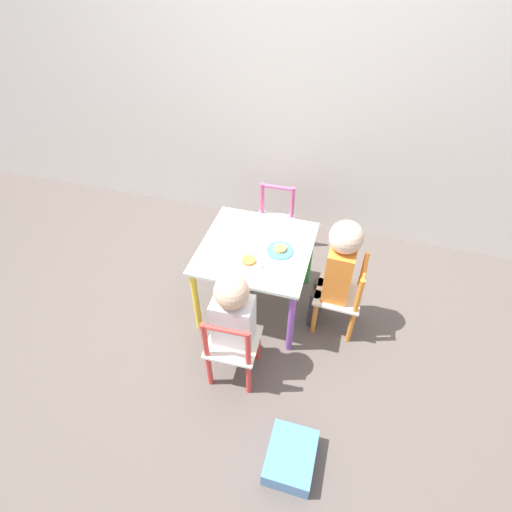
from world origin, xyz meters
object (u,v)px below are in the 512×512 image
at_px(chair_pink, 274,224).
at_px(storage_bin, 291,457).
at_px(child_front, 234,316).
at_px(kids_table, 256,255).
at_px(chair_red, 232,347).
at_px(child_right, 338,267).
at_px(chair_orange, 342,296).
at_px(plate_front, 249,262).
at_px(plate_right, 280,250).

distance_m(chair_pink, storage_bin, 1.49).
bearing_deg(child_front, kids_table, -90.00).
bearing_deg(chair_red, child_right, -133.56).
bearing_deg(chair_red, chair_pink, -90.25).
distance_m(chair_orange, chair_pink, 0.77).
bearing_deg(chair_pink, child_front, -89.77).
bearing_deg(kids_table, plate_front, -90.00).
height_order(chair_orange, child_front, child_front).
height_order(child_front, storage_bin, child_front).
xyz_separation_m(kids_table, plate_right, (0.14, 0.00, 0.08)).
relative_size(chair_red, storage_bin, 1.90).
relative_size(chair_pink, storage_bin, 1.90).
xyz_separation_m(chair_red, chair_pink, (-0.04, 1.05, 0.00)).
xyz_separation_m(plate_front, plate_right, (0.14, 0.14, 0.00)).
bearing_deg(child_right, plate_right, -90.81).
xyz_separation_m(child_front, storage_bin, (0.40, -0.43, -0.38)).
xyz_separation_m(child_front, child_right, (0.44, 0.45, 0.04)).
distance_m(kids_table, chair_pink, 0.55).
height_order(child_right, plate_front, child_right).
distance_m(kids_table, storage_bin, 1.05).
relative_size(chair_pink, child_front, 0.72).
xyz_separation_m(chair_pink, storage_bin, (0.44, -1.41, -0.20)).
bearing_deg(plate_front, child_right, 14.96).
height_order(kids_table, storage_bin, kids_table).
bearing_deg(storage_bin, child_right, 87.27).
height_order(chair_red, storage_bin, chair_red).
xyz_separation_m(kids_table, child_right, (0.46, -0.02, 0.05)).
relative_size(child_front, storage_bin, 2.63).
relative_size(kids_table, child_front, 0.88).
distance_m(chair_red, child_right, 0.71).
distance_m(chair_red, plate_front, 0.46).
bearing_deg(kids_table, plate_right, 0.00).
xyz_separation_m(chair_pink, child_right, (0.48, -0.54, 0.22)).
height_order(child_front, plate_right, child_front).
distance_m(chair_orange, plate_front, 0.59).
bearing_deg(child_right, chair_pink, -136.18).
bearing_deg(storage_bin, plate_right, 107.64).
bearing_deg(plate_right, chair_pink, 106.86).
xyz_separation_m(chair_red, child_right, (0.44, 0.51, 0.22)).
xyz_separation_m(child_front, plate_right, (0.12, 0.46, 0.07)).
distance_m(kids_table, chair_orange, 0.55).
distance_m(child_right, plate_front, 0.48).
relative_size(plate_front, plate_right, 1.10).
bearing_deg(chair_red, child_front, -90.00).
relative_size(chair_orange, chair_pink, 1.00).
height_order(chair_red, chair_pink, same).
height_order(kids_table, chair_red, chair_red).
relative_size(chair_pink, plate_front, 3.08).
bearing_deg(chair_red, plate_front, -89.06).
bearing_deg(kids_table, chair_pink, 92.10).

